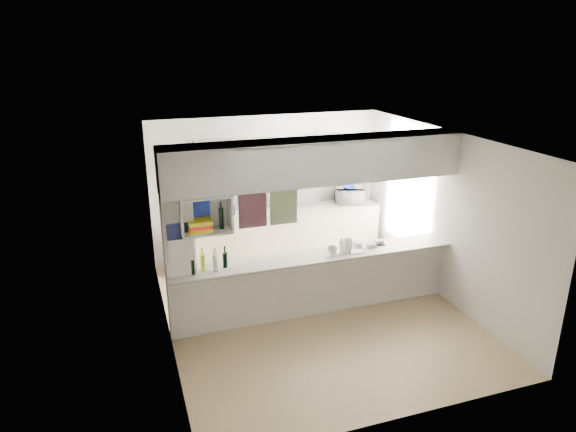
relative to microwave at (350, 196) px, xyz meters
name	(u,v)px	position (x,y,z in m)	size (l,w,h in m)	color
floor	(314,312)	(-1.53, -2.11, -1.06)	(4.80, 4.80, 0.00)	tan
ceiling	(317,139)	(-1.53, -2.11, 1.54)	(4.80, 4.80, 0.00)	white
wall_back	(267,187)	(-1.53, 0.29, 0.24)	(4.20, 4.20, 0.00)	silver
wall_left	(163,249)	(-3.63, -2.11, 0.24)	(4.80, 4.80, 0.00)	silver
wall_right	(443,215)	(0.57, -2.11, 0.24)	(4.80, 4.80, 0.00)	silver
servery_partition	(304,207)	(-1.70, -2.11, 0.60)	(4.20, 0.50, 2.60)	silver
cubby_shelf	(204,216)	(-3.10, -2.17, 0.65)	(0.65, 0.35, 0.50)	white
kitchen_run	(280,215)	(-1.37, 0.03, -0.24)	(3.60, 0.63, 2.24)	beige
microwave	(350,196)	(0.00, 0.00, 0.00)	(0.51, 0.35, 0.28)	white
bowl	(349,188)	(-0.04, -0.02, 0.17)	(0.23, 0.23, 0.06)	navy
dish_rack	(348,245)	(-1.01, -2.10, -0.06)	(0.42, 0.32, 0.21)	silver
cup	(332,250)	(-1.28, -2.15, -0.07)	(0.14, 0.14, 0.11)	white
wine_bottles	(209,262)	(-3.06, -2.14, -0.02)	(0.52, 0.15, 0.34)	black
plastic_tubs	(368,244)	(-0.64, -2.02, -0.11)	(0.48, 0.21, 0.06)	silver
utensil_jar	(232,210)	(-2.26, 0.04, -0.07)	(0.11, 0.11, 0.15)	black
knife_block	(287,203)	(-1.23, 0.07, -0.04)	(0.10, 0.08, 0.20)	#512D1B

